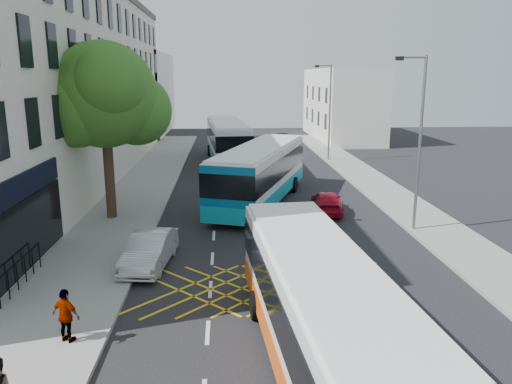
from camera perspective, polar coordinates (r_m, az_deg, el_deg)
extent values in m
cube|color=gray|center=(26.88, -16.10, -2.88)|extent=(5.00, 70.00, 0.15)
cube|color=gray|center=(28.11, 17.66, -2.28)|extent=(3.00, 70.00, 0.15)
cube|color=beige|center=(36.54, -22.16, 11.04)|extent=(8.00, 45.00, 13.00)
cube|color=black|center=(20.02, -24.99, 0.77)|extent=(0.12, 7.00, 0.90)
cube|color=black|center=(20.44, -24.50, -4.16)|extent=(0.12, 7.00, 2.60)
cube|color=silver|center=(66.24, -13.73, 10.87)|extent=(8.00, 20.00, 10.00)
cube|color=silver|center=(59.88, 9.71, 9.89)|extent=(6.00, 18.00, 8.00)
cylinder|color=#382619|center=(26.36, -16.42, 1.88)|extent=(0.50, 0.50, 4.40)
sphere|color=#295D1A|center=(25.91, -17.00, 10.59)|extent=(5.20, 5.20, 5.20)
sphere|color=#295D1A|center=(26.46, -13.50, 9.10)|extent=(3.60, 3.60, 3.60)
sphere|color=#295D1A|center=(25.66, -19.85, 9.02)|extent=(3.80, 3.80, 3.80)
sphere|color=#295D1A|center=(24.49, -16.39, 11.91)|extent=(3.40, 3.40, 3.40)
sphere|color=#295D1A|center=(27.15, -18.29, 12.71)|extent=(3.20, 3.20, 3.20)
cylinder|color=slate|center=(24.15, 18.20, 5.10)|extent=(0.14, 0.14, 8.00)
cylinder|color=slate|center=(23.74, 17.51, 14.48)|extent=(1.20, 0.10, 0.10)
cube|color=black|center=(23.53, 16.09, 14.46)|extent=(0.35, 0.15, 0.18)
cylinder|color=slate|center=(43.26, 8.42, 8.92)|extent=(0.14, 0.14, 8.00)
cylinder|color=slate|center=(43.04, 7.80, 14.12)|extent=(1.20, 0.10, 0.10)
cube|color=black|center=(42.92, 6.98, 14.08)|extent=(0.35, 0.15, 0.18)
cube|color=silver|center=(12.74, 7.33, -13.25)|extent=(3.22, 10.87, 2.58)
cube|color=silver|center=(12.20, 7.51, -7.60)|extent=(3.01, 10.64, 0.12)
cube|color=black|center=(12.58, 7.38, -11.76)|extent=(3.28, 10.94, 1.07)
cube|color=#EA5713|center=(13.16, 7.21, -16.76)|extent=(3.27, 10.93, 0.73)
cylinder|color=black|center=(15.62, -0.09, -12.79)|extent=(0.34, 0.90, 0.88)
cylinder|color=black|center=(16.09, 8.74, -12.13)|extent=(0.34, 0.90, 0.88)
cube|color=silver|center=(28.82, 0.52, 2.26)|extent=(6.47, 12.07, 2.86)
cube|color=silver|center=(28.58, 0.52, 5.17)|extent=(6.19, 11.78, 0.13)
cube|color=black|center=(28.75, 0.52, 3.05)|extent=(6.55, 12.15, 1.19)
cube|color=#0D99AC|center=(29.03, 0.51, 0.32)|extent=(6.54, 12.14, 0.81)
cube|color=#0B618E|center=(23.31, -3.30, -0.34)|extent=(2.61, 1.00, 2.69)
cube|color=#FF0C0C|center=(23.86, -5.78, -1.93)|extent=(0.26, 0.14, 0.25)
cube|color=#FF0C0C|center=(23.16, -0.72, -2.33)|extent=(0.26, 0.14, 0.25)
cylinder|color=black|center=(32.49, -0.28, 1.14)|extent=(0.61, 1.01, 0.97)
cylinder|color=black|center=(31.87, 4.38, 0.86)|extent=(0.61, 1.01, 0.97)
cylinder|color=black|center=(25.83, -4.71, -2.09)|extent=(0.61, 1.01, 0.97)
cylinder|color=black|center=(25.04, 1.08, -2.54)|extent=(0.61, 1.01, 0.97)
cube|color=silver|center=(43.03, -3.28, 5.97)|extent=(3.80, 12.50, 2.97)
cube|color=silver|center=(42.86, -3.31, 8.01)|extent=(3.56, 12.23, 0.13)
cube|color=black|center=(42.98, -3.29, 6.53)|extent=(3.86, 12.56, 1.23)
cube|color=#0D74A7|center=(43.17, -3.26, 4.61)|extent=(3.85, 12.55, 0.84)
cube|color=white|center=(36.98, -2.43, 4.84)|extent=(2.84, 0.33, 2.80)
cube|color=#FF0C0C|center=(37.00, -4.19, 3.59)|extent=(0.25, 0.08, 0.25)
cube|color=#FF0C0C|center=(37.23, -0.65, 3.68)|extent=(0.25, 0.08, 0.25)
cylinder|color=black|center=(46.44, -5.35, 4.76)|extent=(0.39, 1.03, 1.01)
cylinder|color=black|center=(46.66, -1.91, 4.85)|extent=(0.39, 1.03, 1.01)
cylinder|color=black|center=(39.05, -4.76, 3.17)|extent=(0.39, 1.03, 1.01)
cylinder|color=black|center=(39.31, -0.68, 3.28)|extent=(0.39, 1.03, 1.01)
cylinder|color=slate|center=(11.29, 12.13, -20.47)|extent=(0.62, 0.12, 0.04)
sphere|color=#99999E|center=(10.39, 12.85, -19.03)|extent=(0.31, 0.31, 0.31)
imported|color=#B6B9BF|center=(19.89, -12.07, -6.51)|extent=(1.90, 4.21, 1.34)
imported|color=#A2061C|center=(27.31, 8.09, -1.16)|extent=(2.08, 4.08, 1.13)
imported|color=#464A4E|center=(53.36, -2.55, 6.01)|extent=(2.27, 4.45, 1.20)
imported|color=#A1A5A9|center=(47.31, 2.67, 5.12)|extent=(1.83, 3.82, 1.26)
imported|color=black|center=(54.43, 2.98, 6.15)|extent=(1.70, 3.80, 1.21)
imported|color=gray|center=(14.88, -20.88, -13.07)|extent=(0.97, 0.73, 1.53)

